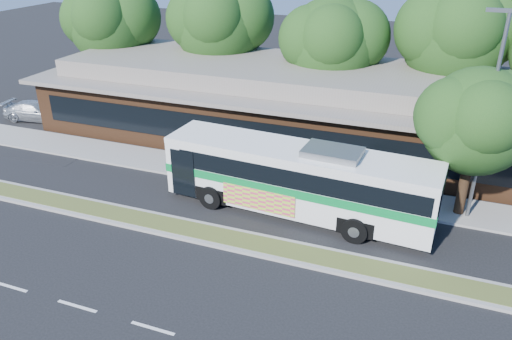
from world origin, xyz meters
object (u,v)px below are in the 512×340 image
at_px(transit_bus, 299,175).
at_px(sedan, 36,111).
at_px(sidewalk_tree, 486,119).
at_px(lamp_post, 487,115).

height_order(transit_bus, sedan, transit_bus).
xyz_separation_m(sedan, sidewalk_tree, (27.34, -3.15, 3.97)).
distance_m(sedan, sidewalk_tree, 27.80).
height_order(lamp_post, sedan, lamp_post).
bearing_deg(sedan, lamp_post, -106.95).
relative_size(transit_bus, sedan, 2.80).
distance_m(lamp_post, sidewalk_tree, 0.43).
bearing_deg(lamp_post, sedan, 172.78).
bearing_deg(lamp_post, transit_bus, -163.08).
xyz_separation_m(lamp_post, sedan, (-27.34, 3.46, -4.26)).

